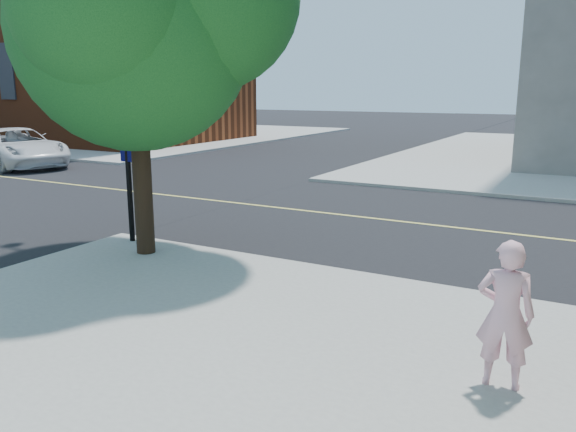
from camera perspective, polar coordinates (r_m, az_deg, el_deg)
The scene contains 9 objects.
ground at distance 12.46m, azimuth -12.79°, elevation -2.73°, with size 140.00×140.00×0.00m, color black.
road_ew at distance 16.00m, azimuth -2.08°, elevation 0.93°, with size 140.00×9.00×0.01m, color black.
sidewalk_nw at distance 43.61m, azimuth -16.79°, elevation 7.80°, with size 26.00×25.00×0.12m, color #9F9F98.
church at distance 39.11m, azimuth -18.06°, elevation 17.71°, with size 15.20×12.00×14.40m.
office_block at distance 50.97m, azimuth -24.54°, elevation 18.06°, with size 12.00×14.08×18.00m.
man_on_phone at distance 6.46m, azimuth 20.65°, elevation -9.06°, with size 0.58×0.38×1.60m, color #EAABBD.
street_tree at distance 11.08m, azimuth -14.58°, elevation 19.93°, with size 5.36×4.87×7.12m.
signal_pole at distance 13.37m, azimuth -21.67°, elevation 11.64°, with size 3.36×0.38×3.79m.
car_a at distance 26.76m, azimuth -25.20°, elevation 6.14°, with size 2.66×5.77×1.60m, color white.
Camera 1 is at (8.09, -8.93, 3.20)m, focal length 36.03 mm.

